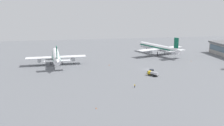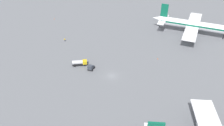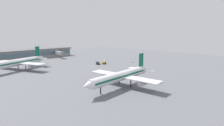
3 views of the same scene
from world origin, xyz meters
name	(u,v)px [view 2 (image 2 of 3)]	position (x,y,z in m)	size (l,w,h in m)	color
ground	(112,76)	(0.00, 0.00, 0.00)	(288.00, 288.00, 0.00)	slate
airplane_taxiing	(196,25)	(24.34, 53.71, 5.33)	(48.16, 38.60, 14.65)	white
baggage_tug	(91,67)	(-9.84, 0.12, 1.16)	(2.40, 3.32, 2.30)	black
fuel_truck	(80,63)	(-15.92, 0.98, 1.39)	(6.33, 5.00, 2.50)	black
ground_crew_worker	(65,40)	(-34.81, 16.54, 0.85)	(0.53, 0.53, 1.67)	#1E2338
safety_cone_mid_apron	(158,59)	(13.47, 20.44, 0.30)	(0.44, 0.44, 0.60)	#EA590C
safety_cone_far_side	(54,19)	(-58.14, 38.13, 0.30)	(0.44, 0.44, 0.60)	#EA590C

